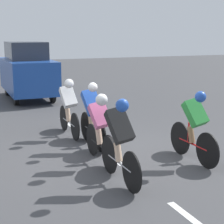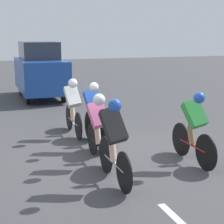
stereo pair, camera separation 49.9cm
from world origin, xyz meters
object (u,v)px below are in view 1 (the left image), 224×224
cyclist_green (195,125)px  cyclist_white (69,106)px  cyclist_blue (92,113)px  cyclist_black (120,139)px  support_car (27,71)px  cyclist_pink (100,126)px

cyclist_green → cyclist_white: bearing=-58.5°
cyclist_blue → cyclist_black: bearing=82.2°
support_car → cyclist_green: bearing=100.7°
cyclist_black → cyclist_blue: 2.26m
support_car → cyclist_blue: bearing=91.2°
cyclist_green → support_car: bearing=-79.3°
support_car → cyclist_pink: bearing=89.4°
cyclist_blue → cyclist_green: cyclist_blue is taller
cyclist_pink → cyclist_black: cyclist_black is taller
cyclist_blue → cyclist_green: 2.36m
cyclist_black → cyclist_green: 1.90m
cyclist_blue → support_car: size_ratio=0.44×
cyclist_white → cyclist_black: cyclist_black is taller
cyclist_pink → cyclist_green: 1.89m
cyclist_pink → cyclist_blue: cyclist_blue is taller
cyclist_blue → support_car: 7.15m
cyclist_green → cyclist_blue: bearing=-49.4°
cyclist_white → cyclist_green: 3.39m
cyclist_pink → cyclist_green: cyclist_green is taller
cyclist_blue → support_car: (0.15, -7.14, 0.32)m
cyclist_pink → support_car: bearing=-90.6°
cyclist_pink → cyclist_blue: bearing=-101.8°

